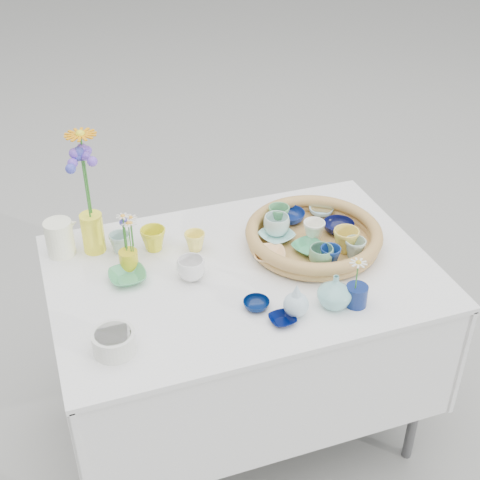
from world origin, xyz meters
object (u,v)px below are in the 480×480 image
object	(u,v)px
display_table	(242,425)
tall_vase_yellow	(93,233)
bud_vase_seafoam	(335,291)
wicker_tray	(313,237)

from	to	relation	value
display_table	tall_vase_yellow	world-z (taller)	tall_vase_yellow
bud_vase_seafoam	tall_vase_yellow	world-z (taller)	tall_vase_yellow
wicker_tray	bud_vase_seafoam	xyz separation A→B (m)	(-0.07, -0.32, 0.02)
display_table	bud_vase_seafoam	world-z (taller)	bud_vase_seafoam
wicker_tray	tall_vase_yellow	size ratio (longest dim) A/B	3.32
display_table	bud_vase_seafoam	size ratio (longest dim) A/B	11.28
wicker_tray	tall_vase_yellow	bearing A→B (deg)	162.79
wicker_tray	tall_vase_yellow	world-z (taller)	tall_vase_yellow
display_table	tall_vase_yellow	distance (m)	0.98
wicker_tray	bud_vase_seafoam	world-z (taller)	bud_vase_seafoam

